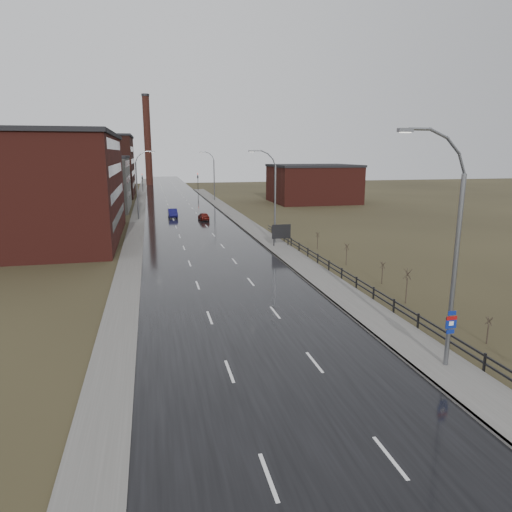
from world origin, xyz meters
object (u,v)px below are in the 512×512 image
streetlight_main (451,255)px  car_far (204,217)px  car_near (173,213)px  billboard (281,232)px

streetlight_main → car_far: streetlight_main is taller
car_near → car_far: bearing=-46.4°
billboard → car_near: (-11.33, 29.27, -1.10)m
billboard → streetlight_main: bearing=-91.1°
streetlight_main → car_near: size_ratio=2.77×
car_near → car_far: 6.93m
billboard → car_far: bearing=104.9°
streetlight_main → billboard: streetlight_main is taller
streetlight_main → car_near: bearing=99.9°
billboard → car_near: size_ratio=0.63×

